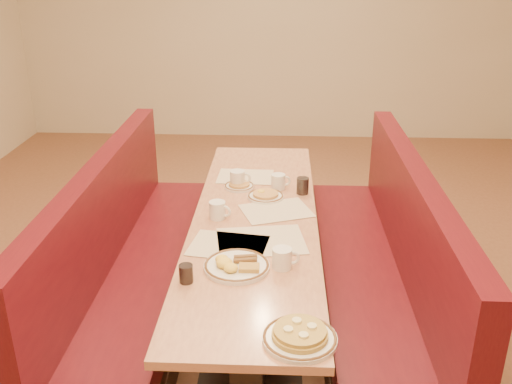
{
  "coord_description": "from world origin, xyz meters",
  "views": [
    {
      "loc": [
        0.14,
        -2.92,
        2.14
      ],
      "look_at": [
        0.0,
        0.14,
        0.85
      ],
      "focal_mm": 40.0,
      "sensor_mm": 36.0,
      "label": 1
    }
  ],
  "objects_px": {
    "coffee_mug_c": "(279,181)",
    "booth_right": "(379,280)",
    "diner_table": "(255,275)",
    "booth_left": "(133,274)",
    "soda_tumbler_mid": "(303,186)",
    "coffee_mug_d": "(238,178)",
    "coffee_mug_b": "(218,210)",
    "soda_tumbler_near": "(186,274)",
    "eggs_plate": "(236,265)",
    "coffee_mug_a": "(283,258)",
    "pancake_plate": "(300,336)"
  },
  "relations": [
    {
      "from": "booth_left",
      "to": "coffee_mug_b",
      "type": "bearing_deg",
      "value": -1.36
    },
    {
      "from": "coffee_mug_d",
      "to": "soda_tumbler_near",
      "type": "height_order",
      "value": "coffee_mug_d"
    },
    {
      "from": "booth_left",
      "to": "soda_tumbler_near",
      "type": "distance_m",
      "value": 0.94
    },
    {
      "from": "coffee_mug_c",
      "to": "soda_tumbler_mid",
      "type": "xyz_separation_m",
      "value": [
        0.15,
        -0.07,
        0.0
      ]
    },
    {
      "from": "eggs_plate",
      "to": "soda_tumbler_near",
      "type": "distance_m",
      "value": 0.25
    },
    {
      "from": "booth_right",
      "to": "eggs_plate",
      "type": "bearing_deg",
      "value": -144.53
    },
    {
      "from": "coffee_mug_a",
      "to": "pancake_plate",
      "type": "bearing_deg",
      "value": -89.04
    },
    {
      "from": "coffee_mug_a",
      "to": "coffee_mug_c",
      "type": "xyz_separation_m",
      "value": [
        -0.03,
        0.99,
        -0.0
      ]
    },
    {
      "from": "coffee_mug_c",
      "to": "booth_right",
      "type": "bearing_deg",
      "value": -48.35
    },
    {
      "from": "soda_tumbler_mid",
      "to": "coffee_mug_b",
      "type": "bearing_deg",
      "value": -142.04
    },
    {
      "from": "booth_left",
      "to": "coffee_mug_c",
      "type": "relative_size",
      "value": 19.8
    },
    {
      "from": "booth_right",
      "to": "soda_tumbler_near",
      "type": "height_order",
      "value": "booth_right"
    },
    {
      "from": "pancake_plate",
      "to": "booth_right",
      "type": "bearing_deg",
      "value": 65.29
    },
    {
      "from": "booth_left",
      "to": "booth_right",
      "type": "relative_size",
      "value": 1.0
    },
    {
      "from": "coffee_mug_d",
      "to": "booth_right",
      "type": "bearing_deg",
      "value": -37.69
    },
    {
      "from": "coffee_mug_b",
      "to": "soda_tumbler_near",
      "type": "distance_m",
      "value": 0.69
    },
    {
      "from": "eggs_plate",
      "to": "coffee_mug_c",
      "type": "height_order",
      "value": "coffee_mug_c"
    },
    {
      "from": "booth_left",
      "to": "soda_tumbler_near",
      "type": "xyz_separation_m",
      "value": [
        0.45,
        -0.7,
        0.43
      ]
    },
    {
      "from": "coffee_mug_a",
      "to": "coffee_mug_d",
      "type": "xyz_separation_m",
      "value": [
        -0.29,
        1.02,
        0.0
      ]
    },
    {
      "from": "diner_table",
      "to": "booth_left",
      "type": "relative_size",
      "value": 1.0
    },
    {
      "from": "diner_table",
      "to": "coffee_mug_c",
      "type": "height_order",
      "value": "coffee_mug_c"
    },
    {
      "from": "pancake_plate",
      "to": "coffee_mug_b",
      "type": "bearing_deg",
      "value": 111.75
    },
    {
      "from": "pancake_plate",
      "to": "coffee_mug_a",
      "type": "distance_m",
      "value": 0.56
    },
    {
      "from": "diner_table",
      "to": "coffee_mug_a",
      "type": "distance_m",
      "value": 0.71
    },
    {
      "from": "booth_left",
      "to": "coffee_mug_c",
      "type": "xyz_separation_m",
      "value": [
        0.86,
        0.44,
        0.44
      ]
    },
    {
      "from": "coffee_mug_a",
      "to": "coffee_mug_c",
      "type": "distance_m",
      "value": 0.99
    },
    {
      "from": "pancake_plate",
      "to": "coffee_mug_a",
      "type": "height_order",
      "value": "coffee_mug_a"
    },
    {
      "from": "eggs_plate",
      "to": "coffee_mug_a",
      "type": "relative_size",
      "value": 2.36
    },
    {
      "from": "booth_left",
      "to": "eggs_plate",
      "type": "xyz_separation_m",
      "value": [
        0.67,
        -0.57,
        0.41
      ]
    },
    {
      "from": "coffee_mug_c",
      "to": "coffee_mug_d",
      "type": "relative_size",
      "value": 0.93
    },
    {
      "from": "booth_right",
      "to": "coffee_mug_c",
      "type": "distance_m",
      "value": 0.87
    },
    {
      "from": "diner_table",
      "to": "coffee_mug_b",
      "type": "distance_m",
      "value": 0.48
    },
    {
      "from": "booth_right",
      "to": "coffee_mug_c",
      "type": "relative_size",
      "value": 19.8
    },
    {
      "from": "diner_table",
      "to": "booth_right",
      "type": "xyz_separation_m",
      "value": [
        0.73,
        0.0,
        -0.01
      ]
    },
    {
      "from": "pancake_plate",
      "to": "coffee_mug_d",
      "type": "height_order",
      "value": "coffee_mug_d"
    },
    {
      "from": "coffee_mug_b",
      "to": "coffee_mug_d",
      "type": "xyz_separation_m",
      "value": [
        0.08,
        0.49,
        0.0
      ]
    },
    {
      "from": "booth_left",
      "to": "soda_tumbler_mid",
      "type": "xyz_separation_m",
      "value": [
        1.01,
        0.37,
        0.44
      ]
    },
    {
      "from": "coffee_mug_a",
      "to": "coffee_mug_b",
      "type": "bearing_deg",
      "value": 118.6
    },
    {
      "from": "booth_left",
      "to": "diner_table",
      "type": "bearing_deg",
      "value": 0.0
    },
    {
      "from": "coffee_mug_a",
      "to": "coffee_mug_c",
      "type": "relative_size",
      "value": 1.06
    },
    {
      "from": "booth_right",
      "to": "coffee_mug_d",
      "type": "relative_size",
      "value": 18.44
    },
    {
      "from": "booth_right",
      "to": "eggs_plate",
      "type": "relative_size",
      "value": 7.94
    },
    {
      "from": "pancake_plate",
      "to": "eggs_plate",
      "type": "bearing_deg",
      "value": 118.54
    },
    {
      "from": "eggs_plate",
      "to": "coffee_mug_a",
      "type": "bearing_deg",
      "value": 5.45
    },
    {
      "from": "diner_table",
      "to": "coffee_mug_d",
      "type": "relative_size",
      "value": 18.44
    },
    {
      "from": "pancake_plate",
      "to": "soda_tumbler_mid",
      "type": "relative_size",
      "value": 2.81
    },
    {
      "from": "coffee_mug_c",
      "to": "diner_table",
      "type": "bearing_deg",
      "value": -118.58
    },
    {
      "from": "coffee_mug_c",
      "to": "soda_tumbler_mid",
      "type": "distance_m",
      "value": 0.17
    },
    {
      "from": "coffee_mug_b",
      "to": "soda_tumbler_near",
      "type": "bearing_deg",
      "value": -75.33
    },
    {
      "from": "diner_table",
      "to": "coffee_mug_a",
      "type": "relative_size",
      "value": 18.75
    }
  ]
}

